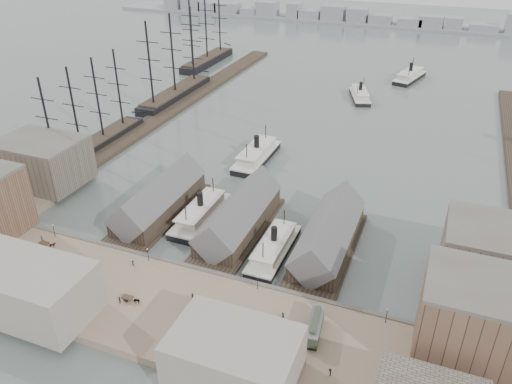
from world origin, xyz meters
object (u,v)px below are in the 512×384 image
at_px(horse_cart_left, 50,245).
at_px(ferry_docked_west, 201,213).
at_px(tram, 315,327).
at_px(horse_cart_center, 134,300).
at_px(horse_cart_right, 262,347).

bearing_deg(horse_cart_left, ferry_docked_west, -37.82).
bearing_deg(tram, horse_cart_center, -177.94).
bearing_deg(horse_cart_left, tram, -86.44).
height_order(horse_cart_left, horse_cart_right, horse_cart_right).
bearing_deg(horse_cart_center, horse_cart_right, -96.77).
distance_m(tram, horse_cart_left, 74.31).
distance_m(ferry_docked_west, horse_cart_right, 55.55).
relative_size(tram, horse_cart_left, 2.27).
bearing_deg(horse_cart_right, horse_cart_center, 93.00).
relative_size(ferry_docked_west, tram, 2.54).
distance_m(horse_cart_center, horse_cart_right, 32.44).
bearing_deg(horse_cart_right, tram, -39.65).
distance_m(tram, horse_cart_right, 12.13).
relative_size(ferry_docked_west, horse_cart_left, 5.75).
bearing_deg(ferry_docked_west, horse_cart_right, -50.05).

